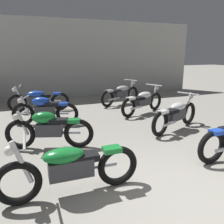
{
  "coord_description": "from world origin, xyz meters",
  "views": [
    {
      "loc": [
        -2.26,
        -2.32,
        2.11
      ],
      "look_at": [
        0.0,
        3.31,
        0.55
      ],
      "focal_mm": 37.42,
      "sensor_mm": 36.0,
      "label": 1
    }
  ],
  "objects_px": {
    "motorcycle_left_row_0": "(70,167)",
    "motorcycle_left_row_2": "(45,110)",
    "motorcycle_right_row_2": "(143,101)",
    "motorcycle_right_row_3": "(121,93)",
    "motorcycle_right_row_1": "(176,114)",
    "motorcycle_left_row_3": "(39,99)",
    "motorcycle_left_row_1": "(49,129)"
  },
  "relations": [
    {
      "from": "motorcycle_right_row_3",
      "to": "motorcycle_right_row_1",
      "type": "bearing_deg",
      "value": -88.86
    },
    {
      "from": "motorcycle_left_row_3",
      "to": "motorcycle_right_row_1",
      "type": "bearing_deg",
      "value": -46.97
    },
    {
      "from": "motorcycle_left_row_3",
      "to": "motorcycle_left_row_2",
      "type": "bearing_deg",
      "value": -89.24
    },
    {
      "from": "motorcycle_left_row_3",
      "to": "motorcycle_right_row_2",
      "type": "height_order",
      "value": "same"
    },
    {
      "from": "motorcycle_left_row_2",
      "to": "motorcycle_right_row_1",
      "type": "bearing_deg",
      "value": -28.73
    },
    {
      "from": "motorcycle_left_row_2",
      "to": "motorcycle_left_row_0",
      "type": "bearing_deg",
      "value": -90.64
    },
    {
      "from": "motorcycle_left_row_3",
      "to": "motorcycle_right_row_2",
      "type": "bearing_deg",
      "value": -26.24
    },
    {
      "from": "motorcycle_left_row_1",
      "to": "motorcycle_right_row_2",
      "type": "distance_m",
      "value": 3.97
    },
    {
      "from": "motorcycle_left_row_2",
      "to": "motorcycle_right_row_3",
      "type": "bearing_deg",
      "value": 28.74
    },
    {
      "from": "motorcycle_right_row_1",
      "to": "motorcycle_right_row_2",
      "type": "distance_m",
      "value": 1.92
    },
    {
      "from": "motorcycle_left_row_1",
      "to": "motorcycle_left_row_3",
      "type": "bearing_deg",
      "value": 88.66
    },
    {
      "from": "motorcycle_left_row_0",
      "to": "motorcycle_left_row_2",
      "type": "bearing_deg",
      "value": 89.36
    },
    {
      "from": "motorcycle_left_row_1",
      "to": "motorcycle_right_row_3",
      "type": "xyz_separation_m",
      "value": [
        3.36,
        3.63,
        -0.01
      ]
    },
    {
      "from": "motorcycle_right_row_2",
      "to": "motorcycle_right_row_3",
      "type": "relative_size",
      "value": 1.0
    },
    {
      "from": "motorcycle_left_row_1",
      "to": "motorcycle_right_row_3",
      "type": "height_order",
      "value": "motorcycle_right_row_3"
    },
    {
      "from": "motorcycle_right_row_1",
      "to": "motorcycle_right_row_3",
      "type": "height_order",
      "value": "same"
    },
    {
      "from": "motorcycle_right_row_1",
      "to": "motorcycle_left_row_3",
      "type": "bearing_deg",
      "value": 133.03
    },
    {
      "from": "motorcycle_left_row_0",
      "to": "motorcycle_left_row_3",
      "type": "height_order",
      "value": "same"
    },
    {
      "from": "motorcycle_right_row_2",
      "to": "motorcycle_right_row_3",
      "type": "distance_m",
      "value": 1.69
    },
    {
      "from": "motorcycle_right_row_2",
      "to": "motorcycle_left_row_3",
      "type": "bearing_deg",
      "value": 153.76
    },
    {
      "from": "motorcycle_left_row_3",
      "to": "motorcycle_right_row_2",
      "type": "xyz_separation_m",
      "value": [
        3.39,
        -1.67,
        0.0
      ]
    },
    {
      "from": "motorcycle_right_row_2",
      "to": "motorcycle_left_row_2",
      "type": "bearing_deg",
      "value": -178.35
    },
    {
      "from": "motorcycle_right_row_1",
      "to": "motorcycle_left_row_2",
      "type": "bearing_deg",
      "value": 151.27
    },
    {
      "from": "motorcycle_left_row_3",
      "to": "motorcycle_right_row_3",
      "type": "height_order",
      "value": "same"
    },
    {
      "from": "motorcycle_left_row_1",
      "to": "motorcycle_right_row_1",
      "type": "xyz_separation_m",
      "value": [
        3.44,
        0.02,
        -0.01
      ]
    },
    {
      "from": "motorcycle_left_row_3",
      "to": "motorcycle_right_row_1",
      "type": "relative_size",
      "value": 1.06
    },
    {
      "from": "motorcycle_right_row_2",
      "to": "motorcycle_right_row_3",
      "type": "height_order",
      "value": "same"
    },
    {
      "from": "motorcycle_left_row_2",
      "to": "motorcycle_left_row_3",
      "type": "bearing_deg",
      "value": 90.76
    },
    {
      "from": "motorcycle_left_row_3",
      "to": "motorcycle_right_row_3",
      "type": "xyz_separation_m",
      "value": [
        3.28,
        0.02,
        0.0
      ]
    },
    {
      "from": "motorcycle_left_row_2",
      "to": "motorcycle_right_row_3",
      "type": "relative_size",
      "value": 0.92
    },
    {
      "from": "motorcycle_left_row_1",
      "to": "motorcycle_right_row_2",
      "type": "xyz_separation_m",
      "value": [
        3.47,
        1.94,
        -0.01
      ]
    },
    {
      "from": "motorcycle_left_row_0",
      "to": "motorcycle_right_row_1",
      "type": "xyz_separation_m",
      "value": [
        3.37,
        1.97,
        0.0
      ]
    }
  ]
}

